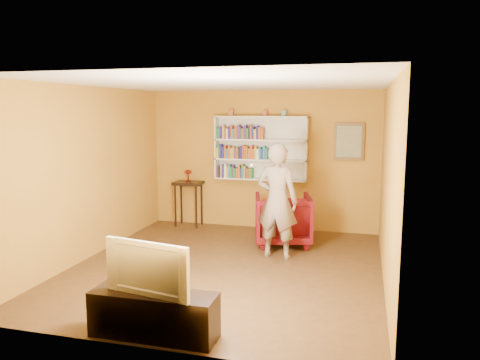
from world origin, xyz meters
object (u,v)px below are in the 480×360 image
at_px(console_table, 188,189).
at_px(ruby_lustre, 188,173).
at_px(bookshelf, 261,148).
at_px(television, 153,266).
at_px(tv_cabinet, 154,314).
at_px(person, 277,201).
at_px(armchair, 283,219).

height_order(console_table, ruby_lustre, ruby_lustre).
xyz_separation_m(bookshelf, television, (-0.11, -4.66, -0.84)).
height_order(tv_cabinet, television, television).
distance_m(bookshelf, television, 4.74).
bearing_deg(person, ruby_lustre, -28.46).
bearing_deg(ruby_lustre, tv_cabinet, -73.27).
bearing_deg(console_table, bookshelf, 6.23).
relative_size(armchair, tv_cabinet, 0.73).
distance_m(ruby_lustre, tv_cabinet, 4.77).
bearing_deg(tv_cabinet, person, 75.52).
relative_size(person, tv_cabinet, 1.38).
bearing_deg(ruby_lustre, person, -37.13).
xyz_separation_m(bookshelf, tv_cabinet, (-0.11, -4.66, -1.36)).
relative_size(console_table, ruby_lustre, 3.78).
distance_m(ruby_lustre, person, 2.64).
height_order(console_table, person, person).
xyz_separation_m(person, television, (-0.75, -2.91, -0.16)).
xyz_separation_m(console_table, person, (2.10, -1.59, 0.17)).
bearing_deg(bookshelf, armchair, -57.86).
bearing_deg(tv_cabinet, ruby_lustre, 106.73).
distance_m(bookshelf, console_table, 1.70).
xyz_separation_m(console_table, tv_cabinet, (1.35, -4.50, -0.51)).
height_order(bookshelf, armchair, bookshelf).
xyz_separation_m(ruby_lustre, person, (2.10, -1.59, -0.16)).
bearing_deg(console_table, ruby_lustre, 90.00).
bearing_deg(television, person, 86.23).
height_order(console_table, armchair, console_table).
relative_size(bookshelf, console_table, 1.99).
relative_size(tv_cabinet, television, 1.35).
xyz_separation_m(armchair, person, (0.04, -0.80, 0.47)).
height_order(armchair, person, person).
distance_m(tv_cabinet, television, 0.52).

